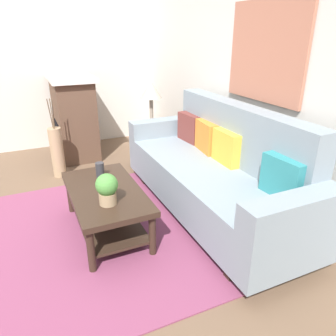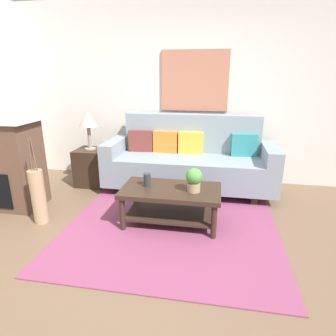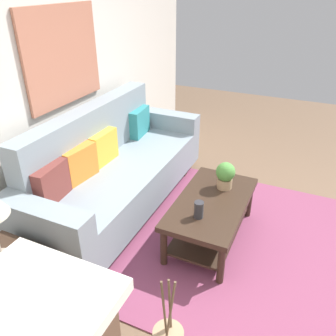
{
  "view_description": "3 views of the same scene",
  "coord_description": "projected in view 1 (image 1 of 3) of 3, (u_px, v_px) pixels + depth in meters",
  "views": [
    {
      "loc": [
        2.5,
        0.05,
        1.72
      ],
      "look_at": [
        -0.19,
        1.28,
        0.45
      ],
      "focal_mm": 34.29,
      "sensor_mm": 36.0,
      "label": 1
    },
    {
      "loc": [
        0.46,
        -2.32,
        1.64
      ],
      "look_at": [
        -0.12,
        0.92,
        0.56
      ],
      "focal_mm": 30.66,
      "sensor_mm": 36.0,
      "label": 2
    },
    {
      "loc": [
        -2.5,
        -0.1,
        2.18
      ],
      "look_at": [
        0.1,
        1.08,
        0.59
      ],
      "focal_mm": 36.69,
      "sensor_mm": 36.0,
      "label": 3
    }
  ],
  "objects": [
    {
      "name": "wall_back",
      "position": [
        264.0,
        73.0,
        3.06
      ],
      "size": [
        5.51,
        0.1,
        2.7
      ],
      "primitive_type": "cube",
      "color": "silver",
      "rests_on": "ground_plane"
    },
    {
      "name": "side_table",
      "position": [
        152.0,
        144.0,
        4.45
      ],
      "size": [
        0.44,
        0.44,
        0.56
      ],
      "primitive_type": "cube",
      "color": "#332319",
      "rests_on": "ground_plane"
    },
    {
      "name": "couch",
      "position": [
        214.0,
        173.0,
        3.16
      ],
      "size": [
        2.4,
        0.84,
        1.08
      ],
      "color": "gray",
      "rests_on": "ground_plane"
    },
    {
      "name": "floor_vase_branch_b",
      "position": [
        53.0,
        113.0,
        3.84
      ],
      "size": [
        0.03,
        0.03,
        0.36
      ],
      "primitive_type": "cylinder",
      "rotation": [
        -0.05,
        -0.04,
        0.0
      ],
      "color": "brown",
      "rests_on": "floor_vase"
    },
    {
      "name": "coffee_table",
      "position": [
        106.0,
        201.0,
        2.87
      ],
      "size": [
        1.1,
        0.6,
        0.43
      ],
      "color": "#332319",
      "rests_on": "ground_plane"
    },
    {
      "name": "throw_pillow_teal",
      "position": [
        283.0,
        177.0,
        2.47
      ],
      "size": [
        0.37,
        0.15,
        0.32
      ],
      "primitive_type": "cube",
      "rotation": [
        0.0,
        0.0,
        0.08
      ],
      "color": "teal",
      "rests_on": "couch"
    },
    {
      "name": "floor_vase_branch_a",
      "position": [
        52.0,
        114.0,
        3.81
      ],
      "size": [
        0.04,
        0.01,
        0.36
      ],
      "primitive_type": "cylinder",
      "rotation": [
        0.0,
        -0.08,
        0.0
      ],
      "color": "brown",
      "rests_on": "floor_vase"
    },
    {
      "name": "throw_pillow_orange",
      "position": [
        207.0,
        137.0,
        3.43
      ],
      "size": [
        0.37,
        0.16,
        0.32
      ],
      "primitive_type": "cube",
      "rotation": [
        0.0,
        0.0,
        -0.11
      ],
      "color": "orange",
      "rests_on": "couch"
    },
    {
      "name": "wall_left",
      "position": [
        52.0,
        58.0,
        4.78
      ],
      "size": [
        0.1,
        5.15,
        2.7
      ],
      "primitive_type": "cube",
      "color": "silver",
      "rests_on": "ground_plane"
    },
    {
      "name": "table_lamp",
      "position": [
        151.0,
        92.0,
        4.17
      ],
      "size": [
        0.28,
        0.28,
        0.57
      ],
      "color": "gray",
      "rests_on": "side_table"
    },
    {
      "name": "throw_pillow_maroon",
      "position": [
        190.0,
        128.0,
        3.74
      ],
      "size": [
        0.37,
        0.15,
        0.32
      ],
      "primitive_type": "cube",
      "rotation": [
        0.0,
        0.0,
        0.09
      ],
      "color": "brown",
      "rests_on": "couch"
    },
    {
      "name": "fireplace",
      "position": [
        74.0,
        116.0,
        4.63
      ],
      "size": [
        1.02,
        0.58,
        1.16
      ],
      "color": "brown",
      "rests_on": "ground_plane"
    },
    {
      "name": "framed_painting",
      "position": [
        265.0,
        52.0,
        2.9
      ],
      "size": [
        1.0,
        0.03,
        0.88
      ],
      "primitive_type": "cube",
      "color": "#B77056"
    },
    {
      "name": "floor_vase_branch_c",
      "position": [
        50.0,
        114.0,
        3.83
      ],
      "size": [
        0.05,
        0.04,
        0.36
      ],
      "primitive_type": "cylinder",
      "rotation": [
        0.08,
        0.1,
        0.0
      ],
      "color": "brown",
      "rests_on": "floor_vase"
    },
    {
      "name": "potted_plant_tabletop",
      "position": [
        107.0,
        188.0,
        2.54
      ],
      "size": [
        0.18,
        0.18,
        0.26
      ],
      "color": "tan",
      "rests_on": "coffee_table"
    },
    {
      "name": "tabletop_vase",
      "position": [
        100.0,
        170.0,
        3.04
      ],
      "size": [
        0.08,
        0.08,
        0.15
      ],
      "primitive_type": "cylinder",
      "color": "#2D2D33",
      "rests_on": "coffee_table"
    },
    {
      "name": "floor_vase",
      "position": [
        57.0,
        153.0,
        4.02
      ],
      "size": [
        0.16,
        0.16,
        0.63
      ],
      "primitive_type": "cylinder",
      "color": "tan",
      "rests_on": "ground_plane"
    },
    {
      "name": "throw_pillow_mustard",
      "position": [
        227.0,
        147.0,
        3.11
      ],
      "size": [
        0.36,
        0.13,
        0.32
      ],
      "primitive_type": "cube",
      "rotation": [
        0.0,
        0.0,
        -0.02
      ],
      "color": "gold",
      "rests_on": "couch"
    },
    {
      "name": "area_rug",
      "position": [
        99.0,
        234.0,
        2.94
      ],
      "size": [
        2.32,
        2.16,
        0.01
      ],
      "primitive_type": "cube",
      "color": "#843D5B",
      "rests_on": "ground_plane"
    },
    {
      "name": "ground_plane",
      "position": [
        41.0,
        249.0,
        2.75
      ],
      "size": [
        9.51,
        9.51,
        0.0
      ],
      "primitive_type": "plane",
      "color": "brown"
    }
  ]
}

